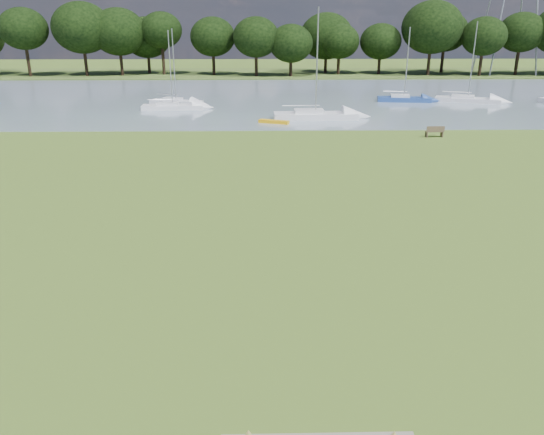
{
  "coord_description": "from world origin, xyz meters",
  "views": [
    {
      "loc": [
        -1.19,
        -21.57,
        8.54
      ],
      "look_at": [
        -0.76,
        -2.0,
        1.26
      ],
      "focal_mm": 35.0,
      "sensor_mm": 36.0,
      "label": 1
    }
  ],
  "objects_px": {
    "riverbank_bench": "(435,132)",
    "sailboat_4": "(172,105)",
    "sailboat_6": "(315,113)",
    "kayak": "(274,122)",
    "sailboat_7": "(404,97)",
    "sailboat_2": "(176,101)",
    "sailboat_1": "(467,98)"
  },
  "relations": [
    {
      "from": "sailboat_7",
      "to": "sailboat_1",
      "type": "bearing_deg",
      "value": 5.07
    },
    {
      "from": "sailboat_1",
      "to": "sailboat_7",
      "type": "distance_m",
      "value": 7.02
    },
    {
      "from": "sailboat_4",
      "to": "sailboat_1",
      "type": "bearing_deg",
      "value": 5.15
    },
    {
      "from": "kayak",
      "to": "sailboat_7",
      "type": "relative_size",
      "value": 0.35
    },
    {
      "from": "riverbank_bench",
      "to": "sailboat_6",
      "type": "distance_m",
      "value": 11.89
    },
    {
      "from": "riverbank_bench",
      "to": "sailboat_7",
      "type": "relative_size",
      "value": 0.18
    },
    {
      "from": "sailboat_4",
      "to": "sailboat_7",
      "type": "bearing_deg",
      "value": 8.35
    },
    {
      "from": "riverbank_bench",
      "to": "sailboat_7",
      "type": "bearing_deg",
      "value": 79.06
    },
    {
      "from": "sailboat_1",
      "to": "sailboat_6",
      "type": "xyz_separation_m",
      "value": [
        -18.05,
        -10.41,
        0.07
      ]
    },
    {
      "from": "sailboat_1",
      "to": "sailboat_7",
      "type": "bearing_deg",
      "value": -161.29
    },
    {
      "from": "sailboat_4",
      "to": "riverbank_bench",
      "type": "bearing_deg",
      "value": -34.79
    },
    {
      "from": "riverbank_bench",
      "to": "sailboat_6",
      "type": "relative_size",
      "value": 0.15
    },
    {
      "from": "sailboat_6",
      "to": "sailboat_7",
      "type": "height_order",
      "value": "sailboat_6"
    },
    {
      "from": "sailboat_4",
      "to": "sailboat_6",
      "type": "bearing_deg",
      "value": -25.74
    },
    {
      "from": "sailboat_6",
      "to": "sailboat_4",
      "type": "bearing_deg",
      "value": 155.99
    },
    {
      "from": "kayak",
      "to": "sailboat_1",
      "type": "bearing_deg",
      "value": 52.73
    },
    {
      "from": "riverbank_bench",
      "to": "sailboat_6",
      "type": "bearing_deg",
      "value": 132.7
    },
    {
      "from": "sailboat_1",
      "to": "sailboat_7",
      "type": "relative_size",
      "value": 1.07
    },
    {
      "from": "sailboat_1",
      "to": "sailboat_6",
      "type": "bearing_deg",
      "value": -127.5
    },
    {
      "from": "sailboat_2",
      "to": "sailboat_6",
      "type": "distance_m",
      "value": 16.76
    },
    {
      "from": "kayak",
      "to": "sailboat_2",
      "type": "xyz_separation_m",
      "value": [
        -10.31,
        11.21,
        0.31
      ]
    },
    {
      "from": "sailboat_2",
      "to": "sailboat_7",
      "type": "height_order",
      "value": "sailboat_7"
    },
    {
      "from": "sailboat_2",
      "to": "sailboat_4",
      "type": "xyz_separation_m",
      "value": [
        0.09,
        -3.09,
        -0.04
      ]
    },
    {
      "from": "riverbank_bench",
      "to": "sailboat_4",
      "type": "xyz_separation_m",
      "value": [
        -22.63,
        14.15,
        0.01
      ]
    },
    {
      "from": "kayak",
      "to": "riverbank_bench",
      "type": "bearing_deg",
      "value": -3.14
    },
    {
      "from": "riverbank_bench",
      "to": "sailboat_2",
      "type": "relative_size",
      "value": 0.19
    },
    {
      "from": "riverbank_bench",
      "to": "sailboat_2",
      "type": "height_order",
      "value": "sailboat_2"
    },
    {
      "from": "riverbank_bench",
      "to": "sailboat_2",
      "type": "xyz_separation_m",
      "value": [
        -22.72,
        17.24,
        0.05
      ]
    },
    {
      "from": "kayak",
      "to": "sailboat_2",
      "type": "distance_m",
      "value": 15.23
    },
    {
      "from": "kayak",
      "to": "sailboat_7",
      "type": "xyz_separation_m",
      "value": [
        14.85,
        13.05,
        0.33
      ]
    },
    {
      "from": "sailboat_6",
      "to": "sailboat_7",
      "type": "bearing_deg",
      "value": 43.52
    },
    {
      "from": "sailboat_4",
      "to": "kayak",
      "type": "bearing_deg",
      "value": -41.23
    }
  ]
}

